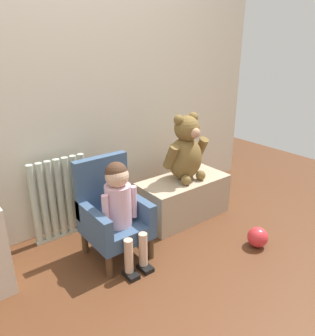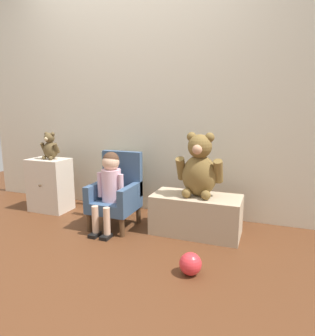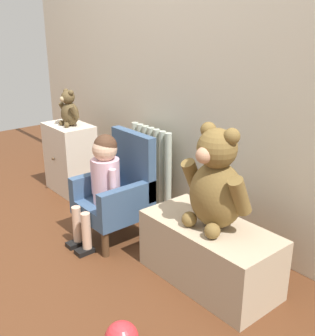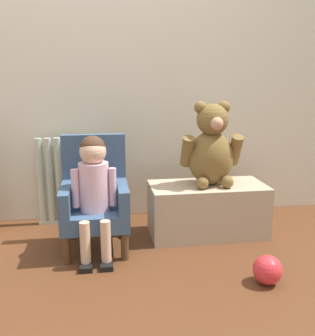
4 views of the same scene
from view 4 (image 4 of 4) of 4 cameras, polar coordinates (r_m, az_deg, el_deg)
The scene contains 8 objects.
ground_plane at distance 1.92m, azimuth -10.40°, elevation -18.23°, with size 6.00×6.00×0.00m, color #532E19.
back_wall at distance 2.73m, azimuth -10.85°, elevation 17.29°, with size 3.80×0.05×2.40m, color beige.
radiator at distance 2.70m, azimuth -13.42°, elevation -1.99°, with size 0.43×0.05×0.61m.
child_armchair at distance 2.29m, azimuth -9.50°, elevation -4.52°, with size 0.39×0.40×0.67m.
child_figure at distance 2.14m, azimuth -9.68°, elevation -1.80°, with size 0.25×0.35×0.70m.
low_bench at distance 2.50m, azimuth 7.56°, elevation -6.25°, with size 0.75×0.36×0.34m, color tan.
large_teddy_bear at distance 2.40m, azimuth 8.19°, elevation 2.93°, with size 0.39×0.27×0.53m.
toy_ball at distance 2.01m, azimuth 16.40°, elevation -14.66°, with size 0.15×0.15×0.15m, color red.
Camera 4 is at (0.09, -1.64, 0.99)m, focal length 40.00 mm.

